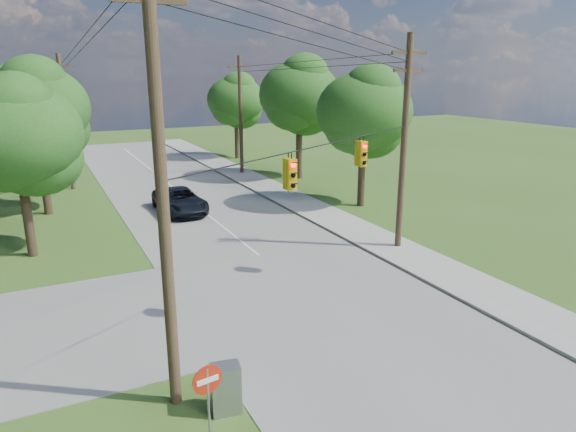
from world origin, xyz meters
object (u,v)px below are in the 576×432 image
pole_sw (161,180)px  pole_ne (404,142)px  pole_north_e (241,115)px  do_not_enter_sign (208,388)px  car_main_north (180,200)px  pole_north_w (66,122)px  control_cabinet (226,389)px

pole_sw → pole_ne: 15.51m
pole_sw → pole_north_e: size_ratio=1.20×
do_not_enter_sign → car_main_north: bearing=68.5°
pole_north_w → control_cabinet: (1.50, -30.62, -4.44)m
pole_north_w → pole_north_e: bearing=0.0°
pole_ne → pole_north_w: (-13.90, 22.00, -0.34)m
pole_sw → pole_north_e: (13.50, 29.60, -1.10)m
pole_ne → pole_north_w: pole_ne is taller
pole_ne → pole_north_e: pole_ne is taller
pole_sw → pole_ne: size_ratio=1.14×
pole_north_w → control_cabinet: size_ratio=7.20×
control_cabinet → do_not_enter_sign: do_not_enter_sign is taller
pole_north_e → control_cabinet: bearing=-112.0°
pole_north_e → pole_north_w: 13.90m
pole_north_w → car_main_north: (5.63, -10.33, -4.34)m
pole_sw → pole_north_w: pole_sw is taller
pole_sw → do_not_enter_sign: pole_sw is taller
pole_ne → do_not_enter_sign: size_ratio=4.63×
car_main_north → do_not_enter_sign: (-4.95, -21.44, 0.87)m
pole_ne → car_main_north: 15.05m
pole_north_w → control_cabinet: pole_north_w is taller
pole_sw → pole_ne: bearing=29.4°
pole_ne → pole_north_e: (-0.00, 22.00, -0.34)m
pole_north_w → car_main_north: pole_north_w is taller
pole_ne → control_cabinet: 15.84m
pole_sw → control_cabinet: bearing=-42.8°
pole_north_w → pole_ne: bearing=-57.7°
pole_ne → pole_north_e: bearing=90.0°
pole_north_e → pole_north_w: same height
pole_north_e → car_main_north: (-8.27, -10.33, -4.34)m
pole_north_e → control_cabinet: pole_north_e is taller
pole_ne → car_main_north: (-8.27, 11.67, -4.67)m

